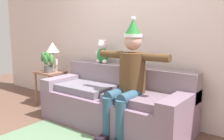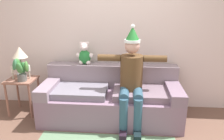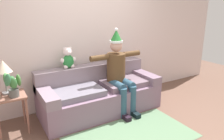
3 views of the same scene
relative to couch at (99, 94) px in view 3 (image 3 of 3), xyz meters
name	(u,v)px [view 3 (image 3 of 3)]	position (x,y,z in m)	size (l,w,h in m)	color
ground_plane	(131,137)	(0.00, -1.02, -0.33)	(10.00, 10.00, 0.00)	brown
back_wall	(86,35)	(0.00, 0.53, 1.02)	(7.00, 0.10, 2.70)	silver
couch	(99,94)	(0.00, 0.00, 0.00)	(2.16, 0.89, 0.82)	slate
person_seated	(119,70)	(0.32, -0.16, 0.44)	(1.02, 0.77, 1.52)	brown
teddy_bear	(68,59)	(-0.46, 0.27, 0.66)	(0.29, 0.17, 0.38)	#267C38
side_table	(10,103)	(-1.49, 0.04, 0.16)	(0.45, 0.42, 0.61)	#936150
table_lamp	(3,68)	(-1.51, 0.12, 0.69)	(0.24, 0.24, 0.52)	gray
potted_plant	(12,84)	(-1.43, -0.05, 0.47)	(0.27, 0.24, 0.38)	#575956
candle_short	(17,84)	(-1.36, 0.08, 0.43)	(0.04, 0.04, 0.23)	beige
area_rug	(132,137)	(0.00, -1.04, -0.32)	(1.89, 1.05, 0.01)	#5F815F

